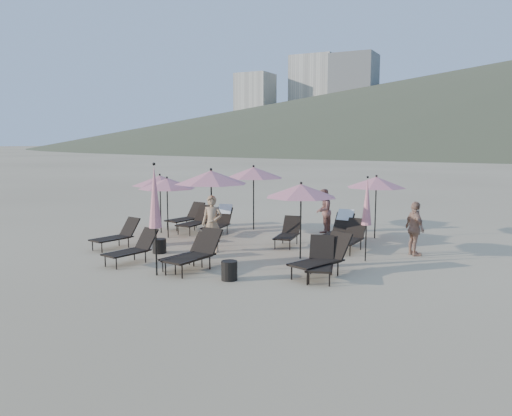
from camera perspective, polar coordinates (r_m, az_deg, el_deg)
The scene contains 27 objects.
ground at distance 12.77m, azimuth -4.14°, elevation -6.94°, with size 800.00×800.00×0.00m, color #D6BA8C.
hotel_skyline at distance 299.73m, azimuth 8.09°, elevation 11.44°, with size 109.00×82.00×55.00m.
lounger_0 at distance 15.70m, azimuth -15.59°, elevation -2.96°, with size 0.86×1.59×0.87m.
lounger_1 at distance 13.65m, azimuth -13.91°, elevation -4.47°, with size 0.84×1.58×0.86m.
lounger_2 at distance 12.85m, azimuth -7.65°, elevation -5.09°, with size 0.82×1.54×0.84m.
lounger_3 at distance 12.61m, azimuth -6.98°, elevation -5.05°, with size 0.80×1.74×0.97m.
lounger_4 at distance 11.96m, azimuth 7.38°, elevation -5.90°, with size 1.02×1.67×0.90m.
lounger_5 at distance 12.09m, azimuth 7.61°, elevation -5.59°, with size 1.18×1.81×0.97m.
lounger_6 at distance 18.86m, azimuth -7.93°, elevation -0.97°, with size 0.88×1.67×0.91m.
lounger_7 at distance 17.90m, azimuth -6.86°, elevation -1.41°, with size 0.62×1.58×0.91m.
lounger_8 at distance 17.41m, azimuth -4.23°, elevation -1.46°, with size 0.81×1.66×0.99m.
lounger_9 at distance 15.56m, azimuth 3.69°, elevation -2.83°, with size 0.79×1.54×0.84m.
lounger_10 at distance 15.92m, azimuth 9.45°, elevation -2.32°, with size 0.70×1.69×1.03m.
lounger_11 at distance 15.02m, azimuth 10.74°, elevation -3.24°, with size 0.64×1.56×0.89m.
umbrella_open_0 at distance 16.85m, azimuth -10.14°, elevation 2.77°, with size 1.92×1.92×2.06m.
umbrella_open_1 at distance 15.18m, azimuth -5.16°, elevation 3.52°, with size 2.24×2.24×2.41m.
umbrella_open_2 at distance 13.58m, azimuth 5.17°, elevation 1.98°, with size 1.98×1.98×2.13m.
umbrella_open_3 at distance 18.13m, azimuth -0.28°, elevation 4.07°, with size 2.20×2.20×2.37m.
umbrella_open_4 at distance 16.94m, azimuth 13.59°, elevation 2.88°, with size 1.97×1.97×2.12m.
umbrella_open_5 at distance 17.81m, azimuth -10.93°, elevation 3.10°, with size 1.95×1.95×2.10m.
umbrella_closed_0 at distance 12.03m, azimuth -11.50°, elevation 1.19°, with size 0.32×0.32×2.72m.
umbrella_closed_1 at distance 13.60m, azimuth 12.56°, elevation 0.66°, with size 0.27×0.27×2.30m.
side_table_0 at distance 14.73m, azimuth -10.98°, elevation -4.28°, with size 0.40×0.40×0.42m, color black.
side_table_1 at distance 11.69m, azimuth -3.07°, elevation -7.15°, with size 0.38×0.38×0.45m, color black.
beachgoer_a at distance 14.55m, azimuth -5.03°, elevation -1.83°, with size 0.60×0.40×1.66m, color #A6805A.
beachgoer_b at distance 17.84m, azimuth 7.68°, elevation -0.32°, with size 0.75×0.59×1.55m, color #8D5649.
beachgoer_c at distance 14.75m, azimuth 17.69°, elevation -2.26°, with size 0.90×0.38×1.54m, color tan.
Camera 1 is at (6.51, -10.52, 3.18)m, focal length 35.00 mm.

